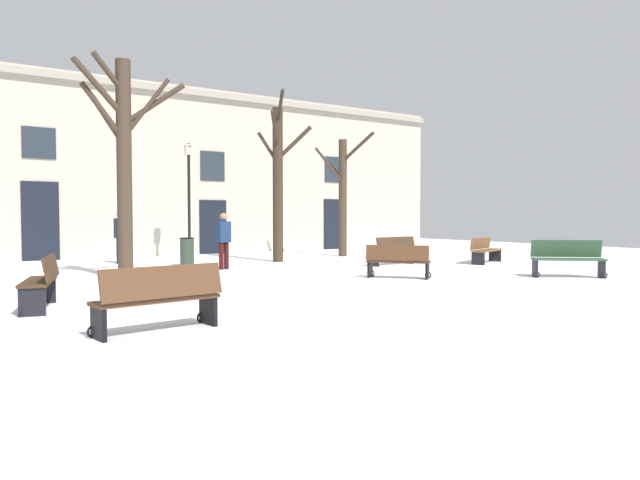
{
  "coord_description": "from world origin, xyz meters",
  "views": [
    {
      "loc": [
        -9.48,
        -12.19,
        1.58
      ],
      "look_at": [
        0.0,
        2.03,
        0.86
      ],
      "focal_mm": 32.3,
      "sensor_mm": 36.0,
      "label": 1
    }
  ],
  "objects_px": {
    "person_strolling": "(120,234)",
    "person_crossing_plaza": "(224,238)",
    "streetlamp": "(189,189)",
    "bench_near_lamp": "(159,298)",
    "tree_center": "(123,157)",
    "bench_back_to_back_left": "(42,281)",
    "tree_left_of_center": "(343,193)",
    "bench_near_center_tree": "(568,258)",
    "bench_back_to_back_right": "(393,251)",
    "tree_foreground": "(278,179)",
    "litter_bin": "(187,252)",
    "bench_facing_shops": "(398,261)",
    "bench_by_litter_bin": "(485,250)"
  },
  "relations": [
    {
      "from": "tree_left_of_center",
      "to": "person_crossing_plaza",
      "type": "distance_m",
      "value": 6.83
    },
    {
      "from": "tree_foreground",
      "to": "streetlamp",
      "type": "distance_m",
      "value": 3.3
    },
    {
      "from": "bench_by_litter_bin",
      "to": "bench_back_to_back_right",
      "type": "xyz_separation_m",
      "value": [
        -3.11,
        1.09,
        0.02
      ]
    },
    {
      "from": "streetlamp",
      "to": "person_strolling",
      "type": "bearing_deg",
      "value": -178.35
    },
    {
      "from": "litter_bin",
      "to": "bench_back_to_back_right",
      "type": "relative_size",
      "value": 0.5
    },
    {
      "from": "tree_left_of_center",
      "to": "streetlamp",
      "type": "xyz_separation_m",
      "value": [
        -5.73,
        1.35,
        0.07
      ]
    },
    {
      "from": "litter_bin",
      "to": "bench_near_center_tree",
      "type": "relative_size",
      "value": 0.54
    },
    {
      "from": "bench_back_to_back_left",
      "to": "bench_near_center_tree",
      "type": "relative_size",
      "value": 1.0
    },
    {
      "from": "litter_bin",
      "to": "bench_back_to_back_right",
      "type": "xyz_separation_m",
      "value": [
        5.58,
        -3.39,
        0.01
      ]
    },
    {
      "from": "bench_facing_shops",
      "to": "tree_center",
      "type": "bearing_deg",
      "value": 18.58
    },
    {
      "from": "person_strolling",
      "to": "person_crossing_plaza",
      "type": "bearing_deg",
      "value": 74.75
    },
    {
      "from": "tree_center",
      "to": "bench_back_to_back_left",
      "type": "xyz_separation_m",
      "value": [
        -2.41,
        -3.89,
        -2.55
      ]
    },
    {
      "from": "bench_near_center_tree",
      "to": "person_crossing_plaza",
      "type": "relative_size",
      "value": 0.99
    },
    {
      "from": "bench_facing_shops",
      "to": "bench_by_litter_bin",
      "type": "bearing_deg",
      "value": -110.46
    },
    {
      "from": "bench_back_to_back_left",
      "to": "litter_bin",
      "type": "bearing_deg",
      "value": 157.67
    },
    {
      "from": "tree_foreground",
      "to": "bench_back_to_back_left",
      "type": "bearing_deg",
      "value": -141.8
    },
    {
      "from": "tree_left_of_center",
      "to": "person_crossing_plaza",
      "type": "bearing_deg",
      "value": -157.66
    },
    {
      "from": "tree_center",
      "to": "bench_back_to_back_left",
      "type": "height_order",
      "value": "tree_center"
    },
    {
      "from": "tree_foreground",
      "to": "bench_near_center_tree",
      "type": "distance_m",
      "value": 9.52
    },
    {
      "from": "tree_foreground",
      "to": "bench_by_litter_bin",
      "type": "distance_m",
      "value": 7.36
    },
    {
      "from": "person_strolling",
      "to": "person_crossing_plaza",
      "type": "height_order",
      "value": "person_strolling"
    },
    {
      "from": "tree_center",
      "to": "litter_bin",
      "type": "distance_m",
      "value": 4.66
    },
    {
      "from": "bench_by_litter_bin",
      "to": "bench_back_to_back_right",
      "type": "height_order",
      "value": "bench_back_to_back_right"
    },
    {
      "from": "bench_by_litter_bin",
      "to": "person_strolling",
      "type": "distance_m",
      "value": 12.14
    },
    {
      "from": "tree_foreground",
      "to": "bench_facing_shops",
      "type": "relative_size",
      "value": 3.69
    },
    {
      "from": "bench_back_to_back_left",
      "to": "bench_by_litter_bin",
      "type": "xyz_separation_m",
      "value": [
        13.78,
        2.24,
        -0.03
      ]
    },
    {
      "from": "tree_center",
      "to": "person_crossing_plaza",
      "type": "height_order",
      "value": "tree_center"
    },
    {
      "from": "bench_back_to_back_left",
      "to": "tree_left_of_center",
      "type": "bearing_deg",
      "value": 137.49
    },
    {
      "from": "bench_near_center_tree",
      "to": "bench_back_to_back_right",
      "type": "relative_size",
      "value": 0.92
    },
    {
      "from": "litter_bin",
      "to": "bench_near_center_tree",
      "type": "xyz_separation_m",
      "value": [
        6.93,
        -8.64,
        0.04
      ]
    },
    {
      "from": "streetlamp",
      "to": "bench_near_lamp",
      "type": "relative_size",
      "value": 2.34
    },
    {
      "from": "bench_by_litter_bin",
      "to": "person_strolling",
      "type": "xyz_separation_m",
      "value": [
        -10.21,
        6.56,
        0.54
      ]
    },
    {
      "from": "streetlamp",
      "to": "person_crossing_plaza",
      "type": "xyz_separation_m",
      "value": [
        -0.43,
        -3.88,
        -1.6
      ]
    },
    {
      "from": "tree_center",
      "to": "bench_near_lamp",
      "type": "relative_size",
      "value": 3.07
    },
    {
      "from": "tree_center",
      "to": "bench_back_to_back_left",
      "type": "distance_m",
      "value": 5.24
    },
    {
      "from": "bench_near_lamp",
      "to": "bench_near_center_tree",
      "type": "xyz_separation_m",
      "value": [
        11.0,
        1.1,
        0.03
      ]
    },
    {
      "from": "streetlamp",
      "to": "bench_back_to_back_left",
      "type": "distance_m",
      "value": 10.9
    },
    {
      "from": "streetlamp",
      "to": "bench_back_to_back_right",
      "type": "relative_size",
      "value": 2.31
    },
    {
      "from": "tree_left_of_center",
      "to": "litter_bin",
      "type": "distance_m",
      "value": 6.97
    },
    {
      "from": "tree_left_of_center",
      "to": "litter_bin",
      "type": "bearing_deg",
      "value": -173.13
    },
    {
      "from": "bench_back_to_back_left",
      "to": "person_strolling",
      "type": "height_order",
      "value": "person_strolling"
    },
    {
      "from": "tree_center",
      "to": "tree_foreground",
      "type": "height_order",
      "value": "tree_foreground"
    },
    {
      "from": "tree_foreground",
      "to": "person_crossing_plaza",
      "type": "xyz_separation_m",
      "value": [
        -2.71,
        -1.52,
        -1.91
      ]
    },
    {
      "from": "bench_facing_shops",
      "to": "person_strolling",
      "type": "bearing_deg",
      "value": -10.99
    },
    {
      "from": "bench_near_lamp",
      "to": "bench_near_center_tree",
      "type": "relative_size",
      "value": 1.08
    },
    {
      "from": "tree_foreground",
      "to": "person_crossing_plaza",
      "type": "height_order",
      "value": "tree_foreground"
    },
    {
      "from": "bench_facing_shops",
      "to": "bench_by_litter_bin",
      "type": "relative_size",
      "value": 0.79
    },
    {
      "from": "tree_foreground",
      "to": "person_strolling",
      "type": "xyz_separation_m",
      "value": [
        -4.71,
        2.29,
        -1.85
      ]
    },
    {
      "from": "bench_by_litter_bin",
      "to": "person_crossing_plaza",
      "type": "bearing_deg",
      "value": 139.16
    },
    {
      "from": "tree_left_of_center",
      "to": "bench_back_to_back_right",
      "type": "xyz_separation_m",
      "value": [
        -1.05,
        -4.19,
        -1.99
      ]
    }
  ]
}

